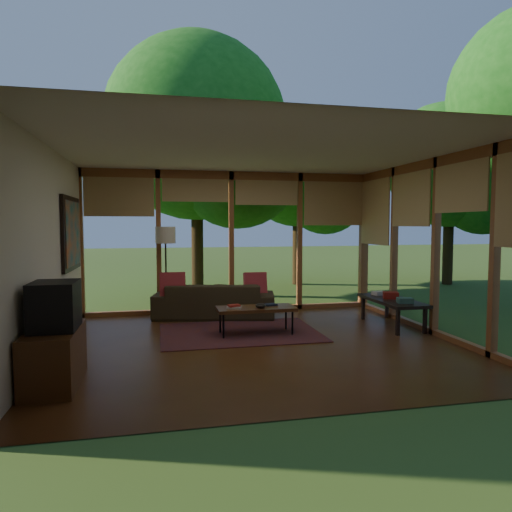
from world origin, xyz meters
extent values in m
plane|color=#573017|center=(0.00, 0.00, 0.00)|extent=(5.50, 5.50, 0.00)
plane|color=silver|center=(0.00, 0.00, 2.70)|extent=(5.50, 5.50, 0.00)
cube|color=beige|center=(-2.75, 0.00, 1.35)|extent=(0.04, 5.00, 2.70)
cube|color=beige|center=(0.00, -2.50, 1.35)|extent=(5.50, 0.04, 2.70)
cube|color=#9B5A30|center=(0.00, 2.50, 1.35)|extent=(5.50, 0.12, 2.70)
cube|color=#9B5A30|center=(2.75, 0.00, 1.35)|extent=(0.12, 5.00, 2.70)
plane|color=#385A21|center=(8.00, 8.00, -0.01)|extent=(40.00, 40.00, 0.00)
cylinder|color=#312411|center=(-0.47, 4.78, 2.53)|extent=(0.28, 0.28, 5.06)
sphere|color=#155F16|center=(-0.47, 4.78, 3.94)|extent=(4.31, 4.31, 4.31)
cylinder|color=#312411|center=(2.47, 6.22, 2.08)|extent=(0.28, 0.28, 4.17)
sphere|color=#155F16|center=(2.47, 6.22, 3.24)|extent=(3.23, 3.23, 3.23)
cylinder|color=#312411|center=(6.39, 5.22, 2.13)|extent=(0.28, 0.28, 4.27)
sphere|color=#155F16|center=(6.39, 5.22, 3.32)|extent=(3.42, 3.42, 3.42)
cube|color=maroon|center=(-0.16, 0.72, 0.01)|extent=(2.44, 1.73, 0.01)
imported|color=#382E1C|center=(-0.40, 2.00, 0.32)|extent=(2.28, 1.27, 0.63)
cube|color=maroon|center=(-1.15, 1.95, 0.60)|extent=(0.45, 0.24, 0.47)
cube|color=maroon|center=(0.35, 1.95, 0.59)|extent=(0.42, 0.22, 0.44)
cube|color=beige|center=(-0.28, 0.52, 0.44)|extent=(0.25, 0.21, 0.03)
cube|color=maroon|center=(-0.28, 0.52, 0.47)|extent=(0.19, 0.16, 0.03)
cube|color=black|center=(0.32, 0.65, 0.44)|extent=(0.21, 0.18, 0.03)
ellipsoid|color=black|center=(0.12, 0.47, 0.46)|extent=(0.16, 0.16, 0.07)
cube|color=#542F16|center=(-2.47, -1.17, 0.30)|extent=(0.50, 1.00, 0.60)
cube|color=black|center=(-2.45, -1.17, 0.85)|extent=(0.45, 0.55, 0.50)
cube|color=#376055|center=(2.40, 0.25, 0.50)|extent=(0.26, 0.22, 0.08)
cube|color=maroon|center=(2.40, 0.70, 0.51)|extent=(0.29, 0.25, 0.11)
cube|color=beige|center=(2.40, 1.10, 0.49)|extent=(0.26, 0.21, 0.06)
cylinder|color=black|center=(-1.25, 2.20, 0.01)|extent=(0.26, 0.26, 0.03)
cylinder|color=black|center=(-1.25, 2.20, 0.79)|extent=(0.03, 0.03, 1.52)
cylinder|color=beige|center=(-1.25, 2.20, 1.50)|extent=(0.36, 0.36, 0.30)
cube|color=#542F16|center=(0.07, 0.57, 0.40)|extent=(1.20, 0.50, 0.05)
cylinder|color=black|center=(-0.46, 0.39, 0.19)|extent=(0.03, 0.03, 0.38)
cylinder|color=black|center=(0.60, 0.39, 0.19)|extent=(0.03, 0.03, 0.38)
cylinder|color=black|center=(-0.46, 0.75, 0.19)|extent=(0.03, 0.03, 0.38)
cylinder|color=black|center=(0.60, 0.75, 0.19)|extent=(0.03, 0.03, 0.38)
cube|color=black|center=(2.40, 0.65, 0.43)|extent=(0.60, 1.40, 0.05)
cube|color=black|center=(2.17, 0.05, 0.20)|extent=(0.05, 0.05, 0.40)
cube|color=black|center=(2.63, 0.05, 0.20)|extent=(0.05, 0.05, 0.40)
cube|color=black|center=(2.17, 1.25, 0.20)|extent=(0.05, 0.05, 0.40)
cube|color=black|center=(2.63, 1.25, 0.20)|extent=(0.05, 0.05, 0.40)
cube|color=black|center=(-2.72, 1.40, 1.55)|extent=(0.05, 1.35, 1.15)
cube|color=#175767|center=(-2.69, 1.40, 1.55)|extent=(0.02, 1.20, 1.00)
camera|label=1|loc=(-1.39, -6.20, 1.69)|focal=32.00mm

